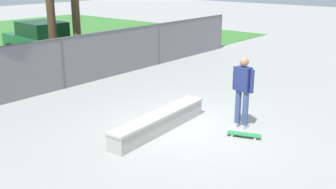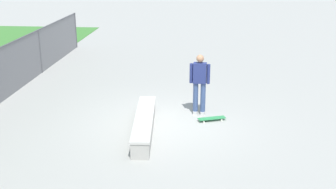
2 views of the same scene
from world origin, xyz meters
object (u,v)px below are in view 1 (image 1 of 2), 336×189
object	(u,v)px
skateboard	(244,134)
car_green	(42,40)
skateboarder	(243,89)
concrete_ledge	(160,122)

from	to	relation	value
skateboard	car_green	distance (m)	12.04
skateboarder	car_green	xyz separation A→B (m)	(1.75, 11.43, -0.17)
skateboard	car_green	bearing A→B (deg)	79.19
concrete_ledge	skateboarder	xyz separation A→B (m)	(1.50, -1.43, 0.77)
skateboard	car_green	xyz separation A→B (m)	(2.25, 11.81, 0.77)
concrete_ledge	skateboarder	distance (m)	2.21
concrete_ledge	skateboard	world-z (taller)	concrete_ledge
car_green	skateboard	bearing A→B (deg)	-100.81
concrete_ledge	skateboard	bearing A→B (deg)	-61.24
skateboarder	skateboard	xyz separation A→B (m)	(-0.50, -0.38, -0.94)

